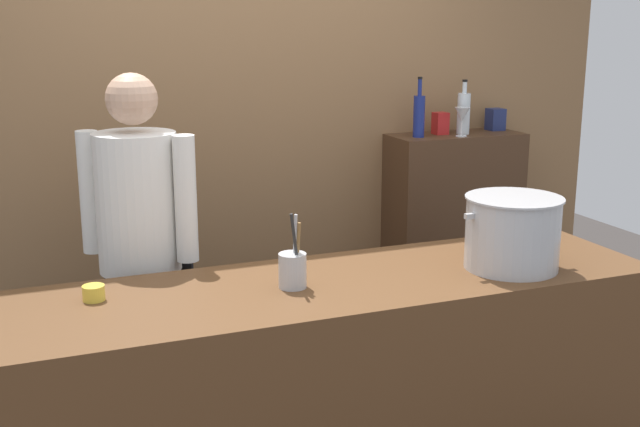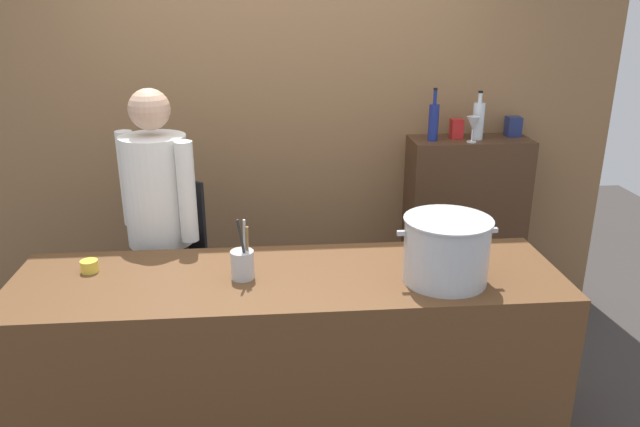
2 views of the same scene
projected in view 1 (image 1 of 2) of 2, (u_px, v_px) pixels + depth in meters
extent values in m
cube|color=olive|center=(237.00, 91.00, 4.15)|extent=(4.40, 0.10, 3.00)
cube|color=brown|center=(342.00, 388.00, 3.13)|extent=(2.48, 0.70, 0.90)
cube|color=#472D1C|center=(452.00, 240.00, 4.60)|extent=(0.76, 0.32, 1.24)
cylinder|color=black|center=(167.00, 364.00, 3.42)|extent=(0.14, 0.14, 0.84)
cylinder|color=black|center=(126.00, 359.00, 3.48)|extent=(0.14, 0.14, 0.84)
cylinder|color=white|center=(137.00, 202.00, 3.28)|extent=(0.34, 0.34, 0.58)
cube|color=black|center=(161.00, 247.00, 3.50)|extent=(0.25, 0.20, 0.52)
cylinder|color=white|center=(186.00, 199.00, 3.21)|extent=(0.09, 0.09, 0.52)
cylinder|color=white|center=(90.00, 192.00, 3.33)|extent=(0.09, 0.09, 0.52)
sphere|color=tan|center=(132.00, 99.00, 3.18)|extent=(0.21, 0.21, 0.21)
cylinder|color=#B7BABF|center=(512.00, 234.00, 3.14)|extent=(0.37, 0.37, 0.28)
cylinder|color=#B7BABF|center=(515.00, 198.00, 3.11)|extent=(0.38, 0.38, 0.01)
cube|color=#B7BABF|center=(469.00, 216.00, 3.05)|extent=(0.04, 0.02, 0.02)
cube|color=#B7BABF|center=(556.00, 207.00, 3.19)|extent=(0.04, 0.02, 0.02)
cylinder|color=#B7BABF|center=(292.00, 271.00, 2.93)|extent=(0.10, 0.10, 0.13)
cylinder|color=olive|center=(298.00, 252.00, 2.93)|extent=(0.02, 0.03, 0.23)
cylinder|color=#262626|center=(296.00, 248.00, 2.89)|extent=(0.05, 0.02, 0.27)
cylinder|color=#B7BABF|center=(295.00, 248.00, 2.92)|extent=(0.02, 0.03, 0.26)
cylinder|color=yellow|center=(94.00, 293.00, 2.80)|extent=(0.08, 0.08, 0.05)
cylinder|color=navy|center=(419.00, 117.00, 4.30)|extent=(0.06, 0.06, 0.22)
cylinder|color=navy|center=(420.00, 87.00, 4.27)|extent=(0.02, 0.02, 0.09)
cylinder|color=black|center=(420.00, 78.00, 4.25)|extent=(0.03, 0.03, 0.01)
cylinder|color=silver|center=(464.00, 114.00, 4.42)|extent=(0.07, 0.07, 0.23)
cylinder|color=silver|center=(465.00, 87.00, 4.39)|extent=(0.03, 0.03, 0.06)
cylinder|color=black|center=(465.00, 81.00, 4.38)|extent=(0.03, 0.03, 0.01)
cylinder|color=silver|center=(461.00, 136.00, 4.35)|extent=(0.06, 0.06, 0.01)
cylinder|color=silver|center=(461.00, 129.00, 4.34)|extent=(0.01, 0.01, 0.07)
cone|color=silver|center=(462.00, 115.00, 4.32)|extent=(0.08, 0.08, 0.08)
cube|color=navy|center=(495.00, 119.00, 4.59)|extent=(0.09, 0.09, 0.12)
cube|color=red|center=(440.00, 123.00, 4.43)|extent=(0.07, 0.07, 0.12)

